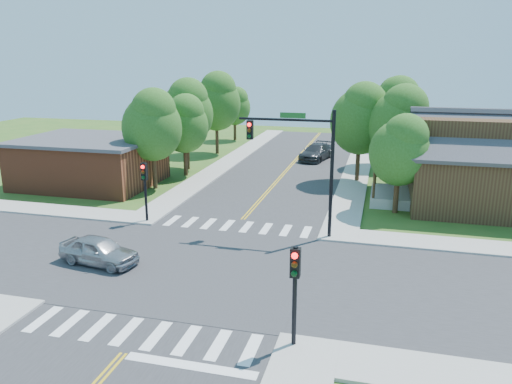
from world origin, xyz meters
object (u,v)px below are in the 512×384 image
(signal_pole_se, at_px, (295,278))
(car_dgrey, at_px, (316,152))
(signal_pole_nw, at_px, (145,181))
(signal_mast_ne, at_px, (301,152))
(house_ne, at_px, (490,159))
(car_silver, at_px, (99,251))

(signal_pole_se, bearing_deg, car_dgrey, 96.43)
(signal_pole_nw, relative_size, car_dgrey, 0.67)
(signal_mast_ne, relative_size, signal_pole_nw, 1.89)
(house_ne, height_order, car_silver, house_ne)
(car_silver, distance_m, car_dgrey, 28.83)
(car_silver, height_order, car_dgrey, car_dgrey)
(house_ne, relative_size, car_silver, 3.04)
(signal_pole_se, bearing_deg, signal_mast_ne, 98.56)
(signal_pole_nw, relative_size, car_silver, 0.88)
(house_ne, relative_size, car_dgrey, 2.32)
(signal_mast_ne, relative_size, signal_pole_se, 1.89)
(signal_mast_ne, xyz_separation_m, signal_pole_se, (1.69, -11.21, -2.19))
(house_ne, height_order, car_dgrey, house_ne)
(signal_pole_nw, bearing_deg, car_dgrey, 70.81)
(signal_mast_ne, bearing_deg, car_silver, -144.00)
(signal_pole_se, bearing_deg, car_silver, 155.70)
(house_ne, bearing_deg, signal_pole_se, -115.58)
(signal_mast_ne, bearing_deg, car_dgrey, 95.32)
(signal_pole_nw, height_order, car_silver, signal_pole_nw)
(signal_pole_nw, xyz_separation_m, car_dgrey, (7.51, 21.57, -1.89))
(house_ne, distance_m, car_silver, 25.24)
(car_silver, bearing_deg, house_ne, -43.50)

